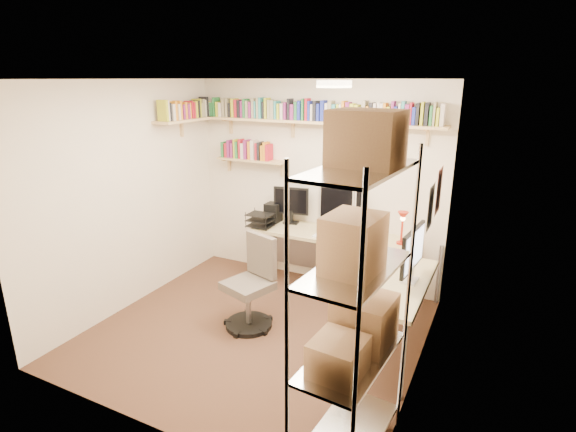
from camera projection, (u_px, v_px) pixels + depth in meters
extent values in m
plane|color=#48321F|center=(257.00, 331.00, 4.65)|extent=(3.20, 3.20, 0.00)
cube|color=#F2E3C5|center=(315.00, 184.00, 5.56)|extent=(3.20, 0.04, 2.50)
cube|color=#F2E3C5|center=(129.00, 197.00, 4.95)|extent=(0.04, 3.00, 2.50)
cube|color=#F2E3C5|center=(426.00, 242.00, 3.60)|extent=(0.04, 3.00, 2.50)
cube|color=#F2E3C5|center=(140.00, 275.00, 2.99)|extent=(3.20, 0.04, 2.50)
cube|color=white|center=(251.00, 79.00, 3.91)|extent=(3.20, 3.00, 0.04)
cube|color=white|center=(439.00, 191.00, 3.99)|extent=(0.01, 0.30, 0.42)
cube|color=white|center=(431.00, 207.00, 3.66)|extent=(0.01, 0.28, 0.38)
cylinder|color=#FFEAC6|center=(334.00, 84.00, 3.80)|extent=(0.30, 0.30, 0.06)
cube|color=tan|center=(312.00, 122.00, 5.23)|extent=(3.05, 0.25, 0.03)
cube|color=tan|center=(188.00, 120.00, 5.49)|extent=(0.25, 1.00, 0.03)
cube|color=tan|center=(252.00, 160.00, 5.76)|extent=(0.95, 0.20, 0.02)
cube|color=tan|center=(229.00, 123.00, 5.81)|extent=(0.03, 0.20, 0.20)
cube|color=tan|center=(292.00, 126.00, 5.43)|extent=(0.03, 0.20, 0.20)
cube|color=tan|center=(363.00, 130.00, 5.05)|extent=(0.03, 0.20, 0.20)
cube|color=tan|center=(427.00, 133.00, 4.75)|extent=(0.03, 0.20, 0.20)
cube|color=#7C2165|center=(208.00, 108.00, 5.81)|extent=(0.03, 0.13, 0.21)
cube|color=gold|center=(211.00, 108.00, 5.80)|extent=(0.02, 0.13, 0.19)
cube|color=#267438|center=(214.00, 109.00, 5.79)|extent=(0.04, 0.13, 0.17)
cube|color=#267438|center=(216.00, 107.00, 5.76)|extent=(0.03, 0.14, 0.24)
cube|color=gold|center=(219.00, 109.00, 5.75)|extent=(0.04, 0.13, 0.18)
cube|color=beige|center=(222.00, 110.00, 5.73)|extent=(0.04, 0.14, 0.18)
cube|color=gray|center=(226.00, 107.00, 5.70)|extent=(0.04, 0.13, 0.23)
cube|color=gray|center=(229.00, 108.00, 5.68)|extent=(0.03, 0.13, 0.23)
cube|color=black|center=(232.00, 110.00, 5.67)|extent=(0.03, 0.12, 0.17)
cube|color=gold|center=(235.00, 108.00, 5.64)|extent=(0.04, 0.14, 0.23)
cube|color=#AF1728|center=(238.00, 108.00, 5.62)|extent=(0.04, 0.14, 0.22)
cube|color=black|center=(241.00, 109.00, 5.61)|extent=(0.04, 0.14, 0.21)
cube|color=#7C2165|center=(243.00, 109.00, 5.59)|extent=(0.03, 0.12, 0.20)
cube|color=#267438|center=(246.00, 108.00, 5.57)|extent=(0.03, 0.13, 0.23)
cube|color=gray|center=(249.00, 109.00, 5.55)|extent=(0.04, 0.14, 0.21)
cube|color=#7C2165|center=(252.00, 110.00, 5.54)|extent=(0.03, 0.14, 0.19)
cube|color=gray|center=(255.00, 108.00, 5.52)|extent=(0.03, 0.12, 0.24)
cube|color=teal|center=(257.00, 110.00, 5.51)|extent=(0.02, 0.12, 0.20)
cube|color=gray|center=(260.00, 108.00, 5.49)|extent=(0.03, 0.14, 0.24)
cube|color=teal|center=(262.00, 108.00, 5.47)|extent=(0.03, 0.14, 0.25)
cube|color=black|center=(265.00, 110.00, 5.46)|extent=(0.03, 0.12, 0.20)
cube|color=gold|center=(267.00, 108.00, 5.44)|extent=(0.03, 0.13, 0.24)
cube|color=gray|center=(271.00, 109.00, 5.42)|extent=(0.04, 0.13, 0.22)
cube|color=gray|center=(274.00, 109.00, 5.40)|extent=(0.04, 0.14, 0.22)
cube|color=teal|center=(277.00, 110.00, 5.39)|extent=(0.02, 0.14, 0.21)
cube|color=gold|center=(280.00, 111.00, 5.38)|extent=(0.03, 0.13, 0.18)
cube|color=beige|center=(283.00, 111.00, 5.36)|extent=(0.04, 0.11, 0.18)
cube|color=#7C2165|center=(287.00, 111.00, 5.33)|extent=(0.03, 0.14, 0.20)
cube|color=black|center=(290.00, 109.00, 5.31)|extent=(0.03, 0.12, 0.24)
cube|color=#7C2165|center=(294.00, 112.00, 5.30)|extent=(0.04, 0.14, 0.18)
cube|color=#267438|center=(297.00, 111.00, 5.28)|extent=(0.04, 0.12, 0.21)
cube|color=navy|center=(301.00, 110.00, 5.25)|extent=(0.04, 0.15, 0.22)
cube|color=#267438|center=(304.00, 109.00, 5.23)|extent=(0.02, 0.14, 0.24)
cube|color=#AF1728|center=(308.00, 109.00, 5.21)|extent=(0.03, 0.12, 0.25)
cube|color=navy|center=(310.00, 111.00, 5.20)|extent=(0.03, 0.13, 0.22)
cube|color=beige|center=(313.00, 112.00, 5.19)|extent=(0.03, 0.11, 0.18)
cube|color=black|center=(316.00, 111.00, 5.17)|extent=(0.04, 0.15, 0.22)
cube|color=navy|center=(319.00, 112.00, 5.16)|extent=(0.03, 0.13, 0.19)
cube|color=navy|center=(324.00, 111.00, 5.13)|extent=(0.04, 0.12, 0.23)
cube|color=beige|center=(328.00, 112.00, 5.11)|extent=(0.03, 0.11, 0.20)
cube|color=gray|center=(331.00, 111.00, 5.09)|extent=(0.04, 0.13, 0.23)
cube|color=teal|center=(335.00, 113.00, 5.08)|extent=(0.04, 0.15, 0.19)
cube|color=gold|center=(339.00, 113.00, 5.06)|extent=(0.03, 0.13, 0.19)
cube|color=beige|center=(342.00, 113.00, 5.04)|extent=(0.03, 0.13, 0.19)
cube|color=orange|center=(344.00, 111.00, 5.02)|extent=(0.03, 0.14, 0.23)
cube|color=#7C2165|center=(348.00, 112.00, 5.01)|extent=(0.04, 0.12, 0.22)
cube|color=gold|center=(353.00, 113.00, 4.99)|extent=(0.04, 0.11, 0.20)
cube|color=gold|center=(357.00, 114.00, 4.97)|extent=(0.04, 0.12, 0.19)
cube|color=gray|center=(361.00, 115.00, 4.95)|extent=(0.03, 0.14, 0.17)
cube|color=gray|center=(365.00, 112.00, 4.92)|extent=(0.04, 0.14, 0.24)
cube|color=orange|center=(368.00, 115.00, 4.92)|extent=(0.03, 0.11, 0.18)
cube|color=black|center=(372.00, 113.00, 4.89)|extent=(0.04, 0.14, 0.22)
cube|color=beige|center=(375.00, 113.00, 4.88)|extent=(0.03, 0.12, 0.21)
cube|color=beige|center=(379.00, 113.00, 4.86)|extent=(0.02, 0.11, 0.22)
cube|color=beige|center=(382.00, 113.00, 4.85)|extent=(0.04, 0.12, 0.21)
cube|color=orange|center=(385.00, 113.00, 4.83)|extent=(0.03, 0.12, 0.22)
cube|color=gold|center=(389.00, 115.00, 4.82)|extent=(0.04, 0.12, 0.18)
cube|color=#7C2165|center=(393.00, 113.00, 4.79)|extent=(0.03, 0.12, 0.24)
cube|color=navy|center=(396.00, 115.00, 4.78)|extent=(0.03, 0.12, 0.19)
cube|color=beige|center=(400.00, 114.00, 4.76)|extent=(0.02, 0.12, 0.22)
cube|color=teal|center=(404.00, 113.00, 4.74)|extent=(0.03, 0.11, 0.24)
cube|color=#7C2165|center=(408.00, 115.00, 4.73)|extent=(0.04, 0.14, 0.21)
cube|color=#AF1728|center=(411.00, 114.00, 4.71)|extent=(0.02, 0.13, 0.23)
cube|color=navy|center=(415.00, 116.00, 4.70)|extent=(0.03, 0.14, 0.18)
cube|color=black|center=(418.00, 114.00, 4.68)|extent=(0.03, 0.14, 0.23)
cube|color=gold|center=(423.00, 114.00, 4.66)|extent=(0.03, 0.12, 0.24)
cube|color=black|center=(427.00, 114.00, 4.64)|extent=(0.04, 0.14, 0.23)
cube|color=#267438|center=(431.00, 116.00, 4.63)|extent=(0.03, 0.12, 0.20)
cube|color=gray|center=(435.00, 114.00, 4.61)|extent=(0.02, 0.14, 0.24)
cube|color=gold|center=(438.00, 117.00, 4.60)|extent=(0.03, 0.15, 0.19)
cube|color=beige|center=(443.00, 115.00, 4.58)|extent=(0.04, 0.12, 0.23)
cube|color=gold|center=(163.00, 111.00, 5.08)|extent=(0.14, 0.04, 0.24)
cube|color=beige|center=(165.00, 111.00, 5.11)|extent=(0.13, 0.03, 0.23)
cube|color=black|center=(167.00, 112.00, 5.15)|extent=(0.12, 0.02, 0.20)
cube|color=beige|center=(170.00, 112.00, 5.18)|extent=(0.15, 0.04, 0.19)
cube|color=orange|center=(172.00, 111.00, 5.22)|extent=(0.12, 0.04, 0.22)
cube|color=beige|center=(175.00, 112.00, 5.26)|extent=(0.15, 0.03, 0.18)
cube|color=orange|center=(178.00, 110.00, 5.30)|extent=(0.12, 0.04, 0.22)
cube|color=#7C2165|center=(180.00, 112.00, 5.35)|extent=(0.13, 0.03, 0.17)
cube|color=orange|center=(182.00, 111.00, 5.38)|extent=(0.13, 0.03, 0.20)
cube|color=#7C2165|center=(185.00, 111.00, 5.42)|extent=(0.14, 0.04, 0.18)
cube|color=orange|center=(187.00, 111.00, 5.45)|extent=(0.12, 0.02, 0.19)
cube|color=#AF1728|center=(189.00, 110.00, 5.48)|extent=(0.13, 0.02, 0.21)
cube|color=#AF1728|center=(190.00, 110.00, 5.51)|extent=(0.15, 0.03, 0.19)
cube|color=gold|center=(193.00, 109.00, 5.55)|extent=(0.13, 0.04, 0.20)
cube|color=black|center=(195.00, 109.00, 5.59)|extent=(0.14, 0.03, 0.21)
cube|color=gold|center=(197.00, 108.00, 5.61)|extent=(0.13, 0.02, 0.23)
cube|color=gray|center=(198.00, 110.00, 5.65)|extent=(0.13, 0.03, 0.17)
cube|color=gray|center=(200.00, 108.00, 5.68)|extent=(0.12, 0.04, 0.22)
cube|color=beige|center=(202.00, 108.00, 5.71)|extent=(0.12, 0.02, 0.21)
cube|color=black|center=(204.00, 107.00, 5.74)|extent=(0.13, 0.04, 0.25)
cube|color=beige|center=(206.00, 109.00, 5.78)|extent=(0.13, 0.03, 0.18)
cube|color=beige|center=(207.00, 107.00, 5.81)|extent=(0.13, 0.04, 0.22)
cube|color=#267438|center=(224.00, 149.00, 5.90)|extent=(0.03, 0.12, 0.20)
cube|color=#AF1728|center=(227.00, 150.00, 5.89)|extent=(0.04, 0.11, 0.18)
cube|color=#7C2165|center=(230.00, 149.00, 5.86)|extent=(0.04, 0.11, 0.22)
cube|color=#7C2165|center=(233.00, 150.00, 5.85)|extent=(0.04, 0.11, 0.19)
cube|color=gold|center=(236.00, 148.00, 5.82)|extent=(0.02, 0.12, 0.24)
cube|color=#267438|center=(238.00, 150.00, 5.81)|extent=(0.03, 0.12, 0.21)
cube|color=#AF1728|center=(241.00, 149.00, 5.79)|extent=(0.04, 0.11, 0.25)
cube|color=beige|center=(244.00, 151.00, 5.77)|extent=(0.04, 0.13, 0.20)
cube|color=#7C2165|center=(247.00, 149.00, 5.75)|extent=(0.04, 0.15, 0.24)
cube|color=orange|center=(251.00, 150.00, 5.73)|extent=(0.04, 0.11, 0.23)
cube|color=beige|center=(254.00, 150.00, 5.70)|extent=(0.04, 0.14, 0.25)
cube|color=#AF1728|center=(258.00, 151.00, 5.69)|extent=(0.03, 0.11, 0.21)
cube|color=black|center=(260.00, 151.00, 5.67)|extent=(0.03, 0.14, 0.23)
cube|color=orange|center=(263.00, 153.00, 5.66)|extent=(0.03, 0.12, 0.19)
cube|color=orange|center=(266.00, 151.00, 5.63)|extent=(0.04, 0.13, 0.23)
cube|color=#AF1728|center=(269.00, 152.00, 5.62)|extent=(0.04, 0.15, 0.21)
cube|color=beige|center=(332.00, 235.00, 5.33)|extent=(1.92, 0.61, 0.04)
cube|color=beige|center=(393.00, 283.00, 4.08)|extent=(0.61, 1.31, 0.04)
cylinder|color=gray|center=(256.00, 258.00, 5.61)|extent=(0.04, 0.04, 0.71)
cylinder|color=gray|center=(275.00, 245.00, 6.04)|extent=(0.04, 0.04, 0.71)
cylinder|color=gray|center=(439.00, 274.00, 5.14)|extent=(0.04, 0.04, 0.71)
cylinder|color=gray|center=(342.00, 345.00, 3.78)|extent=(0.04, 0.04, 0.71)
cylinder|color=gray|center=(403.00, 361.00, 3.56)|extent=(0.04, 0.04, 0.71)
cube|color=gray|center=(339.00, 253.00, 5.65)|extent=(1.82, 0.02, 0.56)
cube|color=silver|center=(341.00, 204.00, 5.31)|extent=(0.56, 0.03, 0.42)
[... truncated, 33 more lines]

